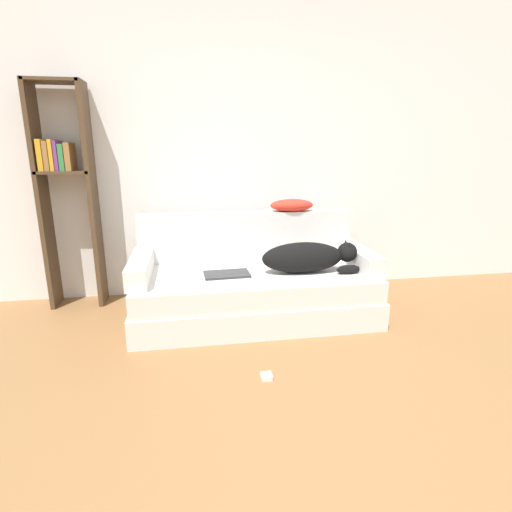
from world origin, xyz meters
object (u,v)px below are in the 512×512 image
(dog, at_px, (308,257))
(bookshelf, at_px, (65,184))
(throw_pillow, at_px, (292,205))
(couch, at_px, (254,294))
(power_adapter, at_px, (266,376))
(laptop, at_px, (227,274))

(dog, bearing_deg, bookshelf, 161.48)
(dog, relative_size, throw_pillow, 2.02)
(couch, xyz_separation_m, power_adapter, (-0.08, -0.93, -0.17))
(couch, distance_m, bookshelf, 1.81)
(dog, relative_size, laptop, 2.16)
(dog, bearing_deg, power_adapter, -120.73)
(dog, distance_m, power_adapter, 1.09)
(couch, xyz_separation_m, dog, (0.42, -0.10, 0.32))
(laptop, height_order, bookshelf, bookshelf)
(throw_pillow, bearing_deg, power_adapter, -109.97)
(laptop, xyz_separation_m, throw_pillow, (0.62, 0.46, 0.46))
(bookshelf, bearing_deg, power_adapter, -46.10)
(laptop, height_order, throw_pillow, throw_pillow)
(couch, bearing_deg, power_adapter, -94.77)
(power_adapter, bearing_deg, dog, 59.27)
(throw_pillow, height_order, power_adapter, throw_pillow)
(throw_pillow, relative_size, power_adapter, 5.77)
(laptop, relative_size, throw_pillow, 0.94)
(throw_pillow, height_order, bookshelf, bookshelf)
(couch, xyz_separation_m, throw_pillow, (0.40, 0.38, 0.66))
(dog, distance_m, laptop, 0.65)
(dog, xyz_separation_m, throw_pillow, (-0.02, 0.48, 0.34))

